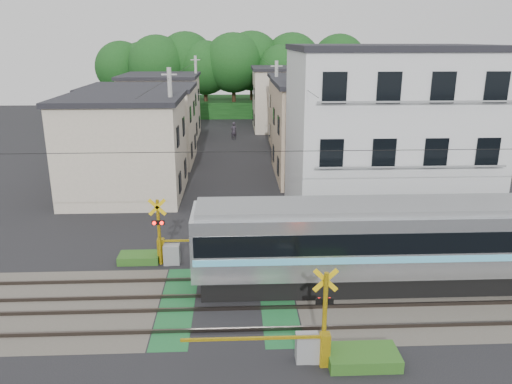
{
  "coord_description": "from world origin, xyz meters",
  "views": [
    {
      "loc": [
        0.34,
        -16.81,
        9.59
      ],
      "look_at": [
        1.29,
        5.0,
        2.86
      ],
      "focal_mm": 35.0,
      "sensor_mm": 36.0,
      "label": 1
    }
  ],
  "objects_px": {
    "crossing_signal_far": "(170,249)",
    "pedestrian": "(234,131)",
    "apartment_block": "(386,134)",
    "commuter_train": "(407,242)",
    "crossing_signal_near": "(310,341)"
  },
  "relations": [
    {
      "from": "crossing_signal_near",
      "to": "apartment_block",
      "type": "height_order",
      "value": "apartment_block"
    },
    {
      "from": "crossing_signal_far",
      "to": "pedestrian",
      "type": "bearing_deg",
      "value": 84.25
    },
    {
      "from": "crossing_signal_far",
      "to": "apartment_block",
      "type": "xyz_separation_m",
      "value": [
        11.09,
        5.84,
        3.94
      ]
    },
    {
      "from": "apartment_block",
      "to": "pedestrian",
      "type": "relative_size",
      "value": 5.85
    },
    {
      "from": "commuter_train",
      "to": "crossing_signal_far",
      "type": "bearing_deg",
      "value": 165.81
    },
    {
      "from": "crossing_signal_far",
      "to": "commuter_train",
      "type": "bearing_deg",
      "value": -14.19
    },
    {
      "from": "commuter_train",
      "to": "pedestrian",
      "type": "bearing_deg",
      "value": 102.55
    },
    {
      "from": "crossing_signal_far",
      "to": "pedestrian",
      "type": "height_order",
      "value": "crossing_signal_far"
    },
    {
      "from": "pedestrian",
      "to": "crossing_signal_near",
      "type": "bearing_deg",
      "value": 75.76
    },
    {
      "from": "apartment_block",
      "to": "pedestrian",
      "type": "distance_m",
      "value": 24.24
    },
    {
      "from": "crossing_signal_far",
      "to": "apartment_block",
      "type": "bearing_deg",
      "value": 27.78
    },
    {
      "from": "crossing_signal_far",
      "to": "apartment_block",
      "type": "relative_size",
      "value": 0.46
    },
    {
      "from": "commuter_train",
      "to": "crossing_signal_far",
      "type": "relative_size",
      "value": 3.58
    },
    {
      "from": "crossing_signal_far",
      "to": "pedestrian",
      "type": "distance_m",
      "value": 28.47
    },
    {
      "from": "crossing_signal_near",
      "to": "apartment_block",
      "type": "bearing_deg",
      "value": 65.78
    }
  ]
}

